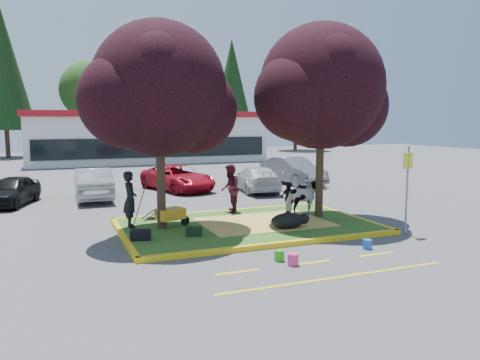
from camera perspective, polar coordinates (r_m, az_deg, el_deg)
name	(u,v)px	position (r m, az deg, el deg)	size (l,w,h in m)	color
ground	(247,228)	(15.78, 0.86, -5.86)	(90.00, 90.00, 0.00)	#424244
median_island	(247,226)	(15.77, 0.86, -5.60)	(8.00, 5.00, 0.15)	#275119
curb_near	(282,244)	(13.49, 5.15, -7.82)	(8.30, 0.16, 0.15)	yellow
curb_far	(221,212)	(18.12, -2.30, -3.92)	(8.30, 0.16, 0.15)	yellow
curb_left	(123,237)	(14.72, -14.05, -6.74)	(0.16, 5.30, 0.15)	yellow
curb_right	(349,217)	(17.71, 13.16, -4.36)	(0.16, 5.30, 0.15)	yellow
straw_bedding	(263,222)	(15.98, 2.86, -5.13)	(4.20, 3.00, 0.01)	tan
tree_purple_left	(160,95)	(14.92, -9.74, 10.15)	(5.06, 4.20, 6.51)	black
tree_purple_right	(322,92)	(16.91, 9.97, 10.46)	(5.30, 4.40, 6.82)	black
fire_lane_stripe_a	(238,272)	(11.31, -0.26, -11.17)	(1.10, 0.12, 0.01)	yellow
fire_lane_stripe_b	(311,263)	(12.15, 8.67, -9.93)	(1.10, 0.12, 0.01)	yellow
fire_lane_stripe_c	(376,254)	(13.25, 16.23, -8.70)	(1.10, 0.12, 0.01)	yellow
fire_lane_long	(338,277)	(11.19, 11.86, -11.53)	(6.00, 0.10, 0.01)	yellow
retail_building	(147,136)	(42.92, -11.27, 5.30)	(20.40, 8.40, 4.40)	silver
treeline	(121,82)	(52.45, -14.26, 11.53)	(46.58, 7.80, 14.63)	black
cow	(305,198)	(16.88, 7.91, -2.22)	(0.73, 1.59, 1.35)	silver
calf	(288,221)	(15.08, 5.84, -4.95)	(1.16, 0.66, 0.50)	black
handler	(130,199)	(15.49, -13.26, -2.29)	(0.67, 0.44, 1.83)	black
visitor_a	(230,189)	(17.51, -1.24, -1.04)	(0.88, 0.69, 1.81)	#3F121E
visitor_b	(288,198)	(17.17, 5.88, -2.26)	(0.71, 0.30, 1.22)	black
wheelbarrow	(171,214)	(15.37, -8.44, -4.14)	(1.58, 0.83, 0.60)	black
gear_bag_dark	(141,235)	(13.90, -12.02, -6.57)	(0.58, 0.31, 0.29)	black
gear_bag_green	(194,232)	(14.15, -5.63, -6.27)	(0.48, 0.30, 0.26)	black
sign_post	(407,180)	(15.50, 19.74, 0.02)	(0.39, 0.07, 2.79)	slate
bucket_green	(279,256)	(12.18, 4.81, -9.16)	(0.26, 0.26, 0.28)	green
bucket_pink	(293,259)	(11.86, 6.48, -9.60)	(0.27, 0.27, 0.29)	#E43279
bucket_blue	(367,244)	(13.69, 15.26, -7.57)	(0.25, 0.25, 0.27)	blue
car_black	(11,191)	(22.13, -26.09, -1.18)	(1.48, 3.68, 1.25)	black
car_silver	(93,184)	(22.43, -17.49, -0.42)	(1.53, 4.38, 1.44)	gray
car_red	(178,178)	(24.39, -7.61, 0.28)	(2.18, 4.72, 1.31)	#A90E1E
car_white	(256,179)	(23.88, 1.95, 0.13)	(1.77, 4.36, 1.26)	silver
car_grey	(293,171)	(26.85, 6.44, 1.15)	(1.61, 4.61, 1.52)	#5C5F64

